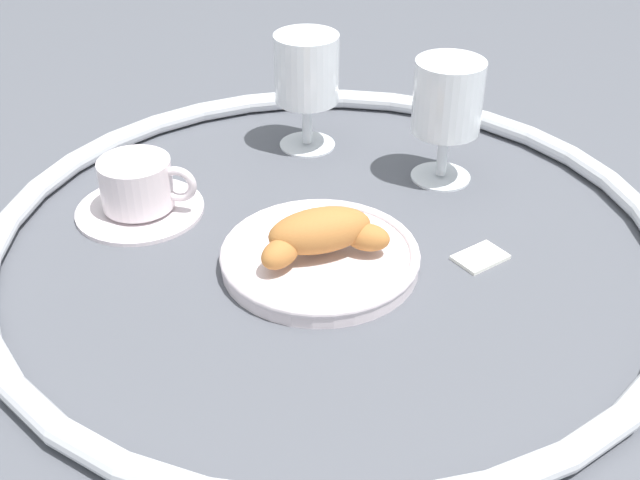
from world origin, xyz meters
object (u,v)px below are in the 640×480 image
pastry_plate (320,257)px  coffee_cup_near (139,190)px  croissant_large (321,234)px  juice_glass_left (447,103)px  juice_glass_right (307,74)px  sugar_packet (481,256)px

pastry_plate → coffee_cup_near: bearing=-57.3°
croissant_large → coffee_cup_near: same height
juice_glass_left → juice_glass_right: bearing=-57.5°
coffee_cup_near → pastry_plate: bearing=122.7°
coffee_cup_near → juice_glass_right: (-0.23, -0.05, 0.07)m
coffee_cup_near → juice_glass_left: size_ratio=0.97×
croissant_large → juice_glass_left: bearing=-157.7°
croissant_large → juice_glass_left: 0.23m
juice_glass_left → juice_glass_right: same height
sugar_packet → juice_glass_left: bearing=-118.5°
pastry_plate → juice_glass_right: 0.27m
juice_glass_left → pastry_plate: bearing=21.6°
juice_glass_left → coffee_cup_near: bearing=-17.2°
croissant_large → juice_glass_right: bearing=-116.2°
croissant_large → coffee_cup_near: bearing=-57.9°
pastry_plate → juice_glass_right: (-0.11, -0.23, 0.08)m
pastry_plate → croissant_large: croissant_large is taller
pastry_plate → juice_glass_right: bearing=-116.4°
pastry_plate → croissant_large: (0.00, 0.00, 0.03)m
pastry_plate → juice_glass_left: 0.24m
pastry_plate → juice_glass_right: size_ratio=1.37×
pastry_plate → sugar_packet: (-0.14, 0.07, -0.01)m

